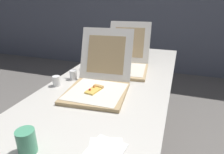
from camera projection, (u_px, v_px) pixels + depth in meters
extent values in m
cube|color=slate|center=(158.00, 0.00, 3.44)|extent=(10.00, 0.10, 2.60)
cube|color=beige|center=(116.00, 79.00, 1.55)|extent=(0.84, 2.02, 0.03)
cylinder|color=gray|center=(112.00, 76.00, 2.62)|extent=(0.04, 0.04, 0.73)
cylinder|color=gray|center=(167.00, 83.00, 2.41)|extent=(0.04, 0.04, 0.73)
cube|color=tan|center=(96.00, 93.00, 1.26)|extent=(0.41, 0.41, 0.02)
cube|color=silver|center=(96.00, 91.00, 1.26)|extent=(0.35, 0.35, 0.00)
cube|color=white|center=(106.00, 54.00, 1.43)|extent=(0.39, 0.18, 0.35)
cube|color=tan|center=(106.00, 55.00, 1.42)|extent=(0.28, 0.13, 0.25)
cube|color=#E5B74C|center=(94.00, 90.00, 1.26)|extent=(0.08, 0.12, 0.01)
cube|color=tan|center=(98.00, 86.00, 1.30)|extent=(0.07, 0.04, 0.02)
sphere|color=red|center=(90.00, 90.00, 1.24)|extent=(0.02, 0.02, 0.02)
sphere|color=orange|center=(94.00, 87.00, 1.28)|extent=(0.02, 0.02, 0.02)
cube|color=tan|center=(124.00, 70.00, 1.65)|extent=(0.42, 0.42, 0.02)
cube|color=silver|center=(125.00, 69.00, 1.65)|extent=(0.36, 0.36, 0.00)
cube|color=white|center=(129.00, 42.00, 1.81)|extent=(0.39, 0.18, 0.35)
cube|color=tan|center=(129.00, 42.00, 1.81)|extent=(0.28, 0.13, 0.25)
cube|color=#E0B266|center=(126.00, 70.00, 1.61)|extent=(0.11, 0.15, 0.01)
cube|color=tan|center=(126.00, 67.00, 1.67)|extent=(0.08, 0.04, 0.02)
sphere|color=orange|center=(124.00, 69.00, 1.61)|extent=(0.02, 0.02, 0.02)
cylinder|color=white|center=(73.00, 75.00, 1.49)|extent=(0.05, 0.05, 0.07)
cylinder|color=white|center=(56.00, 81.00, 1.38)|extent=(0.05, 0.05, 0.07)
cylinder|color=white|center=(85.00, 65.00, 1.70)|extent=(0.05, 0.05, 0.07)
cylinder|color=#4C9E75|center=(27.00, 141.00, 0.78)|extent=(0.07, 0.07, 0.10)
cube|color=white|center=(105.00, 149.00, 0.81)|extent=(0.18, 0.18, 0.00)
cube|color=white|center=(106.00, 150.00, 0.80)|extent=(0.16, 0.16, 0.00)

